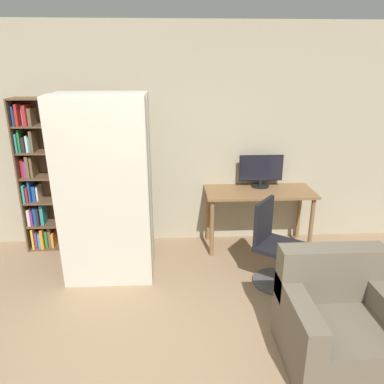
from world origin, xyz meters
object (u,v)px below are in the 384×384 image
Objects in this scene: mattress_far at (109,186)px; bookshelf at (43,178)px; armchair at (339,324)px; mattress_near at (104,196)px; office_chair at (275,251)px; monitor at (261,170)px.

bookshelf is at bearing 146.44° from mattress_far.
bookshelf reaches higher than armchair.
mattress_near is at bearing 148.65° from armchair.
bookshelf is 1.07m from mattress_far.
office_chair is 1.85m from mattress_near.
armchair is (0.21, -1.12, -0.04)m from office_chair.
office_chair is at bearing -2.30° from mattress_near.
armchair is at bearing -31.35° from mattress_near.
mattress_far is at bearing 167.16° from office_chair.
monitor is at bearing -0.02° from bookshelf.
monitor is at bearing 94.46° from armchair.
mattress_far is at bearing 142.16° from armchair.
mattress_near is 0.33m from mattress_far.
bookshelf reaches higher than office_chair.
office_chair is 1.89m from mattress_far.
office_chair is 0.46× the size of mattress_far.
mattress_near is at bearing 177.70° from office_chair.
mattress_near reaches higher than monitor.
bookshelf is 3.58m from armchair.
mattress_near is at bearing -152.77° from monitor.
monitor is 2.21m from armchair.
office_chair reaches higher than armchair.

